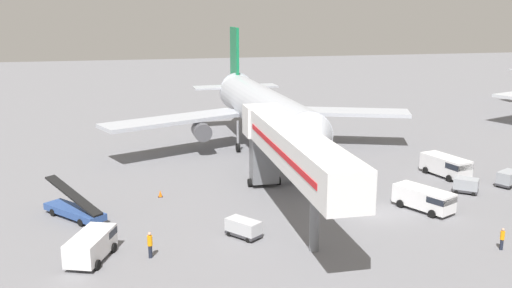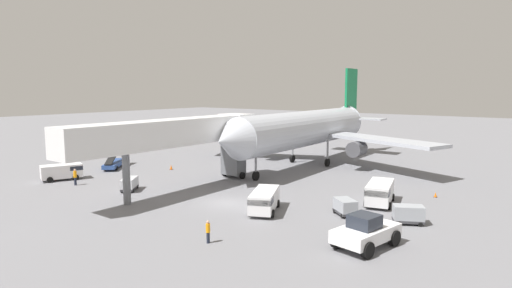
{
  "view_description": "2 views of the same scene",
  "coord_description": "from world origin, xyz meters",
  "px_view_note": "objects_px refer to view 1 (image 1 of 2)",
  "views": [
    {
      "loc": [
        -19.17,
        -41.15,
        16.71
      ],
      "look_at": [
        -6.89,
        13.51,
        3.17
      ],
      "focal_mm": 39.78,
      "sensor_mm": 36.0,
      "label": 1
    },
    {
      "loc": [
        25.88,
        -29.35,
        10.72
      ],
      "look_at": [
        -5.74,
        12.35,
        3.9
      ],
      "focal_mm": 29.8,
      "sensor_mm": 36.0,
      "label": 2
    }
  ],
  "objects_px": {
    "service_van_outer_right": "(425,198)",
    "baggage_cart_rear_right": "(243,227)",
    "jet_bridge": "(289,147)",
    "airplane_at_gate": "(262,108)",
    "safety_cone_bravo": "(446,157)",
    "ground_crew_worker_midground": "(150,244)",
    "safety_cone_alpha": "(160,194)",
    "ground_crew_worker_foreground": "(502,238)",
    "service_van_near_right": "(92,244)",
    "service_van_outer_left": "(447,165)",
    "baggage_cart_mid_left": "(466,185)",
    "belt_loader_truck": "(74,209)",
    "baggage_cart_far_right": "(508,178)"
  },
  "relations": [
    {
      "from": "service_van_outer_right",
      "to": "baggage_cart_rear_right",
      "type": "height_order",
      "value": "service_van_outer_right"
    },
    {
      "from": "jet_bridge",
      "to": "baggage_cart_rear_right",
      "type": "height_order",
      "value": "jet_bridge"
    },
    {
      "from": "airplane_at_gate",
      "to": "safety_cone_bravo",
      "type": "relative_size",
      "value": 75.61
    },
    {
      "from": "ground_crew_worker_midground",
      "to": "safety_cone_alpha",
      "type": "height_order",
      "value": "ground_crew_worker_midground"
    },
    {
      "from": "jet_bridge",
      "to": "ground_crew_worker_foreground",
      "type": "xyz_separation_m",
      "value": [
        12.98,
        -9.53,
        -5.05
      ]
    },
    {
      "from": "service_van_near_right",
      "to": "service_van_outer_left",
      "type": "xyz_separation_m",
      "value": [
        33.95,
        12.21,
        0.11
      ]
    },
    {
      "from": "baggage_cart_rear_right",
      "to": "baggage_cart_mid_left",
      "type": "bearing_deg",
      "value": 14.33
    },
    {
      "from": "belt_loader_truck",
      "to": "ground_crew_worker_foreground",
      "type": "xyz_separation_m",
      "value": [
        29.99,
        -13.07,
        0.11
      ]
    },
    {
      "from": "baggage_cart_rear_right",
      "to": "ground_crew_worker_foreground",
      "type": "relative_size",
      "value": 1.76
    },
    {
      "from": "service_van_near_right",
      "to": "baggage_cart_far_right",
      "type": "height_order",
      "value": "service_van_near_right"
    },
    {
      "from": "service_van_outer_left",
      "to": "baggage_cart_far_right",
      "type": "bearing_deg",
      "value": -46.57
    },
    {
      "from": "belt_loader_truck",
      "to": "ground_crew_worker_midground",
      "type": "bearing_deg",
      "value": -57.58
    },
    {
      "from": "baggage_cart_far_right",
      "to": "ground_crew_worker_midground",
      "type": "relative_size",
      "value": 1.43
    },
    {
      "from": "baggage_cart_far_right",
      "to": "safety_cone_alpha",
      "type": "xyz_separation_m",
      "value": [
        -32.67,
        4.15,
        -0.51
      ]
    },
    {
      "from": "baggage_cart_rear_right",
      "to": "safety_cone_bravo",
      "type": "xyz_separation_m",
      "value": [
        26.65,
        16.69,
        -0.51
      ]
    },
    {
      "from": "service_van_outer_left",
      "to": "safety_cone_bravo",
      "type": "relative_size",
      "value": 11.0
    },
    {
      "from": "service_van_outer_left",
      "to": "ground_crew_worker_foreground",
      "type": "distance_m",
      "value": 17.96
    },
    {
      "from": "baggage_cart_mid_left",
      "to": "safety_cone_bravo",
      "type": "distance_m",
      "value": 11.95
    },
    {
      "from": "jet_bridge",
      "to": "ground_crew_worker_midground",
      "type": "relative_size",
      "value": 12.78
    },
    {
      "from": "jet_bridge",
      "to": "service_van_near_right",
      "type": "height_order",
      "value": "jet_bridge"
    },
    {
      "from": "service_van_near_right",
      "to": "safety_cone_alpha",
      "type": "distance_m",
      "value": 13.25
    },
    {
      "from": "baggage_cart_far_right",
      "to": "service_van_outer_right",
      "type": "bearing_deg",
      "value": -158.79
    },
    {
      "from": "baggage_cart_rear_right",
      "to": "ground_crew_worker_midground",
      "type": "relative_size",
      "value": 1.53
    },
    {
      "from": "ground_crew_worker_foreground",
      "to": "service_van_outer_right",
      "type": "bearing_deg",
      "value": 98.9
    },
    {
      "from": "jet_bridge",
      "to": "safety_cone_alpha",
      "type": "distance_m",
      "value": 13.57
    },
    {
      "from": "baggage_cart_rear_right",
      "to": "airplane_at_gate",
      "type": "bearing_deg",
      "value": 73.64
    },
    {
      "from": "baggage_cart_far_right",
      "to": "safety_cone_bravo",
      "type": "distance_m",
      "value": 10.19
    },
    {
      "from": "service_van_outer_right",
      "to": "service_van_near_right",
      "type": "xyz_separation_m",
      "value": [
        -26.84,
        -3.67,
        -0.03
      ]
    },
    {
      "from": "ground_crew_worker_foreground",
      "to": "jet_bridge",
      "type": "bearing_deg",
      "value": 143.73
    },
    {
      "from": "safety_cone_alpha",
      "to": "service_van_outer_right",
      "type": "bearing_deg",
      "value": -21.43
    },
    {
      "from": "baggage_cart_mid_left",
      "to": "belt_loader_truck",
      "type": "bearing_deg",
      "value": 178.03
    },
    {
      "from": "service_van_near_right",
      "to": "ground_crew_worker_foreground",
      "type": "distance_m",
      "value": 28.57
    },
    {
      "from": "airplane_at_gate",
      "to": "service_van_outer_left",
      "type": "distance_m",
      "value": 21.56
    },
    {
      "from": "service_van_near_right",
      "to": "safety_cone_bravo",
      "type": "height_order",
      "value": "service_van_near_right"
    },
    {
      "from": "service_van_outer_right",
      "to": "service_van_near_right",
      "type": "relative_size",
      "value": 1.11
    },
    {
      "from": "service_van_outer_left",
      "to": "baggage_cart_mid_left",
      "type": "xyz_separation_m",
      "value": [
        -1.05,
        -5.11,
        -0.39
      ]
    },
    {
      "from": "service_van_near_right",
      "to": "baggage_cart_far_right",
      "type": "bearing_deg",
      "value": 11.88
    },
    {
      "from": "airplane_at_gate",
      "to": "baggage_cart_far_right",
      "type": "relative_size",
      "value": 14.39
    },
    {
      "from": "service_van_outer_left",
      "to": "safety_cone_alpha",
      "type": "relative_size",
      "value": 8.8
    },
    {
      "from": "jet_bridge",
      "to": "baggage_cart_far_right",
      "type": "xyz_separation_m",
      "value": [
        22.77,
        3.24,
        -5.08
      ]
    },
    {
      "from": "service_van_outer_left",
      "to": "ground_crew_worker_midground",
      "type": "distance_m",
      "value": 32.73
    },
    {
      "from": "jet_bridge",
      "to": "belt_loader_truck",
      "type": "distance_m",
      "value": 18.12
    },
    {
      "from": "airplane_at_gate",
      "to": "service_van_outer_left",
      "type": "relative_size",
      "value": 6.87
    },
    {
      "from": "service_van_outer_right",
      "to": "safety_cone_bravo",
      "type": "relative_size",
      "value": 10.7
    },
    {
      "from": "baggage_cart_rear_right",
      "to": "ground_crew_worker_midground",
      "type": "xyz_separation_m",
      "value": [
        -6.93,
        -2.12,
        0.23
      ]
    },
    {
      "from": "service_van_near_right",
      "to": "safety_cone_bravo",
      "type": "bearing_deg",
      "value": 25.85
    },
    {
      "from": "baggage_cart_mid_left",
      "to": "ground_crew_worker_foreground",
      "type": "relative_size",
      "value": 1.55
    },
    {
      "from": "airplane_at_gate",
      "to": "belt_loader_truck",
      "type": "bearing_deg",
      "value": -137.97
    },
    {
      "from": "service_van_outer_right",
      "to": "baggage_cart_rear_right",
      "type": "relative_size",
      "value": 1.91
    },
    {
      "from": "service_van_near_right",
      "to": "baggage_cart_mid_left",
      "type": "xyz_separation_m",
      "value": [
        32.9,
        7.09,
        -0.28
      ]
    }
  ]
}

